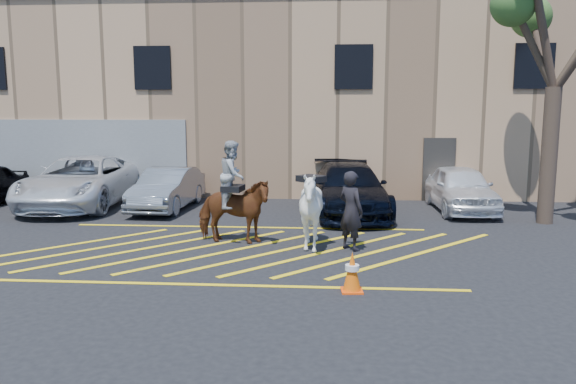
# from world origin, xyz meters

# --- Properties ---
(ground) EXTENTS (90.00, 90.00, 0.00)m
(ground) POSITION_xyz_m (0.00, 0.00, 0.00)
(ground) COLOR black
(ground) RESTS_ON ground
(car_white_pickup) EXTENTS (2.94, 6.01, 1.64)m
(car_white_pickup) POSITION_xyz_m (-5.92, 5.08, 0.82)
(car_white_pickup) COLOR silver
(car_white_pickup) RESTS_ON ground
(car_silver_sedan) EXTENTS (1.61, 4.06, 1.31)m
(car_silver_sedan) POSITION_xyz_m (-2.96, 4.75, 0.66)
(car_silver_sedan) COLOR gray
(car_silver_sedan) RESTS_ON ground
(car_blue_suv) EXTENTS (2.58, 5.40, 1.52)m
(car_blue_suv) POSITION_xyz_m (2.81, 4.40, 0.76)
(car_blue_suv) COLOR black
(car_blue_suv) RESTS_ON ground
(car_white_suv) EXTENTS (1.78, 4.24, 1.43)m
(car_white_suv) POSITION_xyz_m (6.35, 5.15, 0.72)
(car_white_suv) COLOR white
(car_white_suv) RESTS_ON ground
(handler) EXTENTS (0.78, 0.78, 1.83)m
(handler) POSITION_xyz_m (2.70, -0.01, 0.92)
(handler) COLOR black
(handler) RESTS_ON ground
(warehouse) EXTENTS (32.42, 10.20, 7.30)m
(warehouse) POSITION_xyz_m (-0.01, 11.99, 3.65)
(warehouse) COLOR tan
(warehouse) RESTS_ON ground
(hatching_zone) EXTENTS (12.60, 5.12, 0.01)m
(hatching_zone) POSITION_xyz_m (-0.00, -0.30, 0.01)
(hatching_zone) COLOR yellow
(hatching_zone) RESTS_ON ground
(mounted_bay) EXTENTS (1.97, 1.08, 2.48)m
(mounted_bay) POSITION_xyz_m (-0.09, 0.42, 1.00)
(mounted_bay) COLOR brown
(mounted_bay) RESTS_ON ground
(saddled_white) EXTENTS (2.23, 2.25, 1.85)m
(saddled_white) POSITION_xyz_m (1.79, -0.02, 0.93)
(saddled_white) COLOR white
(saddled_white) RESTS_ON ground
(traffic_cone) EXTENTS (0.41, 0.41, 0.73)m
(traffic_cone) POSITION_xyz_m (2.61, -2.97, 0.37)
(traffic_cone) COLOR #FF470A
(traffic_cone) RESTS_ON ground
(tree) EXTENTS (3.99, 4.37, 7.31)m
(tree) POSITION_xyz_m (8.30, 3.38, 5.69)
(tree) COLOR #47332B
(tree) RESTS_ON ground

